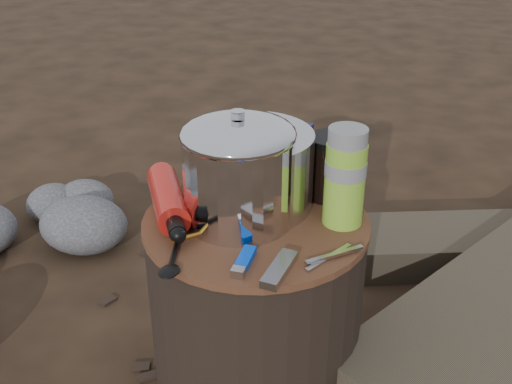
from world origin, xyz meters
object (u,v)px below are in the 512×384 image
(fuel_bottle, at_px, (168,198))
(travel_mug, at_px, (330,168))
(thermos, at_px, (345,177))
(stump, at_px, (256,302))
(camping_pot, at_px, (239,170))

(fuel_bottle, distance_m, travel_mug, 0.34)
(thermos, relative_size, travel_mug, 1.46)
(stump, height_order, fuel_bottle, fuel_bottle)
(stump, height_order, camping_pot, camping_pot)
(stump, relative_size, travel_mug, 3.34)
(fuel_bottle, height_order, travel_mug, travel_mug)
(camping_pot, distance_m, fuel_bottle, 0.17)
(fuel_bottle, height_order, thermos, thermos)
(camping_pot, relative_size, travel_mug, 1.60)
(stump, distance_m, camping_pot, 0.32)
(stump, bearing_deg, thermos, 16.34)
(thermos, bearing_deg, travel_mug, 117.76)
(fuel_bottle, xyz_separation_m, thermos, (0.34, 0.08, 0.07))
(stump, xyz_separation_m, travel_mug, (0.11, 0.14, 0.28))
(stump, relative_size, camping_pot, 2.08)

